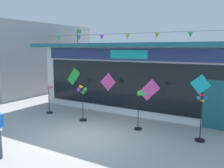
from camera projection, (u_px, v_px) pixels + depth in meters
The scene contains 7 objects.
ground_plane at pixel (87, 136), 9.16m from camera, with size 80.00×80.00×0.00m, color #ADAAA5.
kite_shop_building at pixel (149, 75), 13.73m from camera, with size 11.13×6.02×4.48m.
wind_spinner_far_left at pixel (50, 95), 12.14m from camera, with size 0.53×0.32×1.43m.
wind_spinner_left at pixel (82, 97), 10.89m from camera, with size 0.41×0.33×1.63m.
wind_spinner_center_left at pixel (142, 101), 9.59m from camera, with size 0.62×0.31×1.59m.
wind_spinner_center_right at pixel (201, 116), 8.49m from camera, with size 0.36×0.36×1.72m.
neighbour_building at pixel (27, 58), 19.19m from camera, with size 5.87×8.70×4.93m, color #99999E.
Camera 1 is at (5.34, -7.03, 3.25)m, focal length 39.36 mm.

